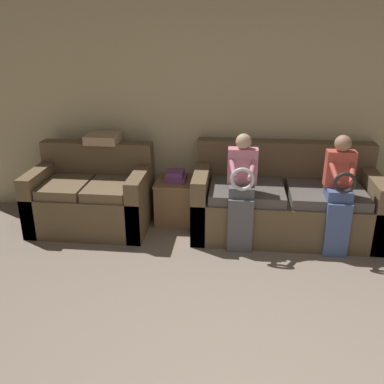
# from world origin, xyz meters

# --- Properties ---
(wall_back) EXTENTS (7.36, 0.06, 2.55)m
(wall_back) POSITION_xyz_m (0.00, 3.27, 1.27)
(wall_back) COLOR #C6B789
(wall_back) RESTS_ON ground_plane
(couch_main) EXTENTS (2.04, 0.94, 0.99)m
(couch_main) POSITION_xyz_m (0.37, 2.79, 0.35)
(couch_main) COLOR brown
(couch_main) RESTS_ON ground_plane
(couch_side) EXTENTS (1.34, 0.87, 0.94)m
(couch_side) POSITION_xyz_m (-1.85, 2.71, 0.34)
(couch_side) COLOR brown
(couch_side) RESTS_ON ground_plane
(child_left_seated) EXTENTS (0.31, 0.37, 1.22)m
(child_left_seated) POSITION_xyz_m (-0.12, 2.38, 0.67)
(child_left_seated) COLOR #56565B
(child_left_seated) RESTS_ON ground_plane
(child_right_seated) EXTENTS (0.29, 0.37, 1.23)m
(child_right_seated) POSITION_xyz_m (0.86, 2.39, 0.68)
(child_right_seated) COLOR #475B8E
(child_right_seated) RESTS_ON ground_plane
(side_shelf) EXTENTS (0.46, 0.52, 0.51)m
(side_shelf) POSITION_xyz_m (-0.90, 2.95, 0.27)
(side_shelf) COLOR olive
(side_shelf) RESTS_ON ground_plane
(book_stack) EXTENTS (0.24, 0.27, 0.12)m
(book_stack) POSITION_xyz_m (-0.90, 2.96, 0.57)
(book_stack) COLOR #7A4284
(book_stack) RESTS_ON side_shelf
(throw_pillow) EXTENTS (0.38, 0.38, 0.10)m
(throw_pillow) POSITION_xyz_m (-1.76, 3.01, 0.99)
(throw_pillow) COLOR tan
(throw_pillow) RESTS_ON couch_side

